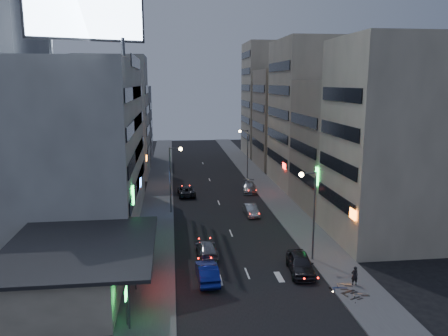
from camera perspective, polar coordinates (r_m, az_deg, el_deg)
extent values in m
plane|color=black|center=(34.13, 4.24, -16.36)|extent=(180.00, 180.00, 0.00)
cube|color=#4C4C4F|center=(61.73, -8.52, -3.70)|extent=(4.00, 120.00, 0.12)
cube|color=#4C4C4F|center=(63.28, 6.14, -3.27)|extent=(4.00, 120.00, 0.12)
cube|color=beige|center=(35.51, -19.76, -12.67)|extent=(8.00, 12.00, 3.60)
cube|color=black|center=(34.58, -18.34, -9.74)|extent=(11.00, 13.00, 0.25)
cube|color=black|center=(34.23, -11.41, -10.77)|extent=(0.12, 4.00, 0.90)
cube|color=#FF1E14|center=(34.22, -11.28, -10.77)|extent=(0.04, 3.70, 0.70)
cube|color=beige|center=(51.32, -19.21, 2.97)|extent=(14.00, 24.00, 18.00)
cube|color=beige|center=(45.71, 20.59, 3.21)|extent=(10.00, 11.00, 20.00)
cube|color=tan|center=(56.51, 15.59, 2.86)|extent=(11.00, 12.00, 16.00)
cube|color=beige|center=(68.17, 11.17, 6.95)|extent=(10.00, 14.00, 22.00)
cube|color=beige|center=(75.49, -14.18, 6.45)|extent=(11.00, 10.00, 20.00)
cube|color=gray|center=(88.62, -13.39, 5.51)|extent=(12.00, 10.00, 15.00)
cube|color=tan|center=(82.81, 8.24, 6.36)|extent=(11.00, 12.00, 18.00)
cube|color=beige|center=(96.30, 6.40, 8.85)|extent=(12.00, 12.00, 24.00)
cylinder|color=#595B60|center=(41.02, -21.68, 14.59)|extent=(0.30, 0.30, 1.50)
cylinder|color=#595B60|center=(39.98, -13.04, 15.18)|extent=(0.30, 0.30, 1.50)
cube|color=black|center=(40.72, -17.68, 19.06)|extent=(9.52, 3.75, 5.00)
cube|color=#B4CFF1|center=(40.50, -17.62, 19.11)|extent=(9.04, 3.34, 4.60)
cylinder|color=#595B60|center=(39.50, 11.69, -6.21)|extent=(0.16, 0.16, 8.00)
cylinder|color=#595B60|center=(38.31, 10.93, -0.69)|extent=(1.40, 0.10, 0.10)
sphere|color=#FFD88C|center=(38.15, 10.06, -0.86)|extent=(0.44, 0.44, 0.44)
cylinder|color=#595B60|center=(52.97, -7.03, -1.61)|extent=(0.16, 0.16, 8.00)
cylinder|color=#595B60|center=(52.25, -6.36, 2.58)|extent=(1.40, 0.10, 0.10)
sphere|color=#FFD88C|center=(52.27, -5.70, 2.48)|extent=(0.44, 0.44, 0.44)
cylinder|color=#595B60|center=(71.71, 3.09, 1.80)|extent=(0.16, 0.16, 8.00)
cylinder|color=#595B60|center=(71.06, 2.57, 4.90)|extent=(1.40, 0.10, 0.10)
sphere|color=#FFD88C|center=(70.98, 2.09, 4.81)|extent=(0.44, 0.44, 0.44)
imported|color=#27272C|center=(37.95, 9.94, -12.18)|extent=(2.45, 5.03, 1.65)
imported|color=#AEB0B6|center=(52.79, 3.54, -5.49)|extent=(1.53, 3.97, 1.29)
imported|color=#25262A|center=(61.85, -4.94, -2.98)|extent=(2.53, 5.10, 1.39)
imported|color=gray|center=(63.68, 3.32, -2.53)|extent=(2.56, 5.04, 1.40)
imported|color=navy|center=(36.06, -2.20, -13.43)|extent=(1.76, 4.62, 1.50)
imported|color=gray|center=(40.85, -2.30, -10.53)|extent=(2.01, 4.61, 1.32)
imported|color=black|center=(36.58, 16.69, -13.32)|extent=(0.56, 0.38, 1.53)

